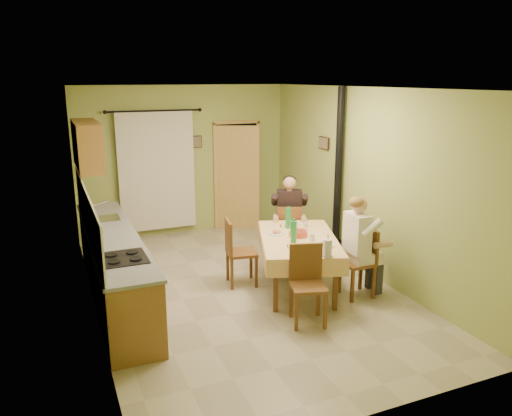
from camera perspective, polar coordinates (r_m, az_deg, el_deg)
name	(u,v)px	position (r m, az deg, el deg)	size (l,w,h in m)	color
floor	(243,289)	(7.22, -1.54, -9.25)	(4.00, 6.00, 0.01)	tan
room_shell	(242,163)	(6.69, -1.64, 5.14)	(4.04, 6.04, 2.82)	#9DAB58
kitchen_run	(114,265)	(7.03, -15.94, -6.29)	(0.64, 3.64, 1.56)	brown
upper_cabinets	(87,145)	(7.93, -18.74, 6.83)	(0.35, 1.40, 0.70)	brown
curtain	(157,171)	(9.38, -11.26, 4.19)	(1.70, 0.07, 2.22)	black
doorway	(237,176)	(9.85, -2.14, 3.71)	(0.96, 0.39, 2.15)	black
dining_table	(298,263)	(7.15, 4.84, -6.25)	(1.57, 1.99, 0.76)	#EEBE7B
tableware	(301,235)	(6.90, 5.16, -3.13)	(0.72, 1.63, 0.33)	white
chair_far	(289,244)	(8.20, 3.75, -4.11)	(0.52, 0.52, 0.95)	brown
chair_near	(308,301)	(6.23, 5.93, -10.48)	(0.51, 0.51, 0.97)	brown
chair_right	(358,276)	(7.05, 11.54, -7.60)	(0.41, 0.41, 0.95)	brown
chair_left	(241,265)	(7.29, -1.77, -6.53)	(0.48, 0.48, 0.97)	brown
man_far	(289,209)	(8.04, 3.82, -0.10)	(0.65, 0.60, 1.39)	black
man_right	(359,235)	(6.85, 11.70, -3.04)	(0.47, 0.59, 1.39)	white
stove_flue	(337,198)	(8.22, 9.27, 1.11)	(0.24, 0.24, 2.80)	black
picture_back	(197,142)	(9.57, -6.77, 7.53)	(0.19, 0.03, 0.23)	black
picture_right	(324,143)	(8.61, 7.77, 7.37)	(0.03, 0.31, 0.21)	brown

